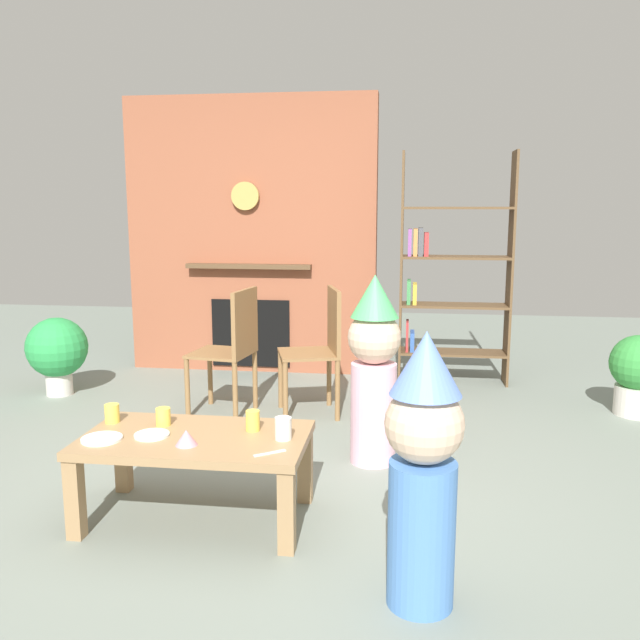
{
  "coord_description": "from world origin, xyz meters",
  "views": [
    {
      "loc": [
        0.62,
        -3.13,
        1.47
      ],
      "look_at": [
        0.15,
        0.4,
        0.85
      ],
      "focal_mm": 37.09,
      "sensor_mm": 36.0,
      "label": 1
    }
  ],
  "objects_px": {
    "bookshelf": "(447,275)",
    "dining_chair_left": "(233,344)",
    "birthday_cake_slice": "(186,437)",
    "potted_plant_tall": "(638,372)",
    "paper_cup_near_right": "(163,417)",
    "child_with_cone_hat": "(423,464)",
    "dining_chair_middle": "(321,343)",
    "coffee_table": "(196,449)",
    "paper_plate_front": "(152,435)",
    "potted_plant_short": "(57,350)",
    "paper_cup_far_left": "(112,413)",
    "paper_plate_rear": "(102,439)",
    "child_in_pink": "(374,365)",
    "paper_cup_center": "(253,421)",
    "paper_cup_near_left": "(283,428)"
  },
  "relations": [
    {
      "from": "paper_plate_front",
      "to": "child_with_cone_hat",
      "type": "relative_size",
      "value": 0.16
    },
    {
      "from": "paper_plate_front",
      "to": "paper_cup_near_left",
      "type": "bearing_deg",
      "value": 3.78
    },
    {
      "from": "dining_chair_left",
      "to": "potted_plant_tall",
      "type": "distance_m",
      "value": 2.86
    },
    {
      "from": "potted_plant_tall",
      "to": "potted_plant_short",
      "type": "bearing_deg",
      "value": -179.07
    },
    {
      "from": "birthday_cake_slice",
      "to": "child_in_pink",
      "type": "relative_size",
      "value": 0.09
    },
    {
      "from": "paper_cup_center",
      "to": "birthday_cake_slice",
      "type": "bearing_deg",
      "value": -137.31
    },
    {
      "from": "paper_plate_rear",
      "to": "child_with_cone_hat",
      "type": "bearing_deg",
      "value": -16.65
    },
    {
      "from": "coffee_table",
      "to": "child_with_cone_hat",
      "type": "relative_size",
      "value": 1.01
    },
    {
      "from": "paper_cup_far_left",
      "to": "dining_chair_middle",
      "type": "bearing_deg",
      "value": 61.72
    },
    {
      "from": "coffee_table",
      "to": "dining_chair_middle",
      "type": "relative_size",
      "value": 1.16
    },
    {
      "from": "paper_plate_rear",
      "to": "potted_plant_short",
      "type": "height_order",
      "value": "potted_plant_short"
    },
    {
      "from": "bookshelf",
      "to": "paper_cup_far_left",
      "type": "xyz_separation_m",
      "value": [
        -1.75,
        -2.56,
        -0.44
      ]
    },
    {
      "from": "paper_cup_near_right",
      "to": "potted_plant_tall",
      "type": "xyz_separation_m",
      "value": [
        2.79,
        1.83,
        -0.14
      ]
    },
    {
      "from": "bookshelf",
      "to": "coffee_table",
      "type": "relative_size",
      "value": 1.82
    },
    {
      "from": "potted_plant_short",
      "to": "paper_plate_rear",
      "type": "bearing_deg",
      "value": -56.25
    },
    {
      "from": "child_with_cone_hat",
      "to": "potted_plant_short",
      "type": "relative_size",
      "value": 1.69
    },
    {
      "from": "child_in_pink",
      "to": "paper_plate_rear",
      "type": "bearing_deg",
      "value": -8.06
    },
    {
      "from": "bookshelf",
      "to": "birthday_cake_slice",
      "type": "distance_m",
      "value": 3.13
    },
    {
      "from": "child_in_pink",
      "to": "dining_chair_middle",
      "type": "bearing_deg",
      "value": -110.37
    },
    {
      "from": "dining_chair_middle",
      "to": "child_in_pink",
      "type": "bearing_deg",
      "value": 99.77
    },
    {
      "from": "paper_cup_far_left",
      "to": "child_with_cone_hat",
      "type": "xyz_separation_m",
      "value": [
        1.5,
        -0.68,
        0.09
      ]
    },
    {
      "from": "paper_cup_near_right",
      "to": "child_with_cone_hat",
      "type": "bearing_deg",
      "value": -28.29
    },
    {
      "from": "paper_cup_near_left",
      "to": "paper_cup_far_left",
      "type": "distance_m",
      "value": 0.89
    },
    {
      "from": "paper_cup_near_left",
      "to": "child_with_cone_hat",
      "type": "distance_m",
      "value": 0.83
    },
    {
      "from": "dining_chair_middle",
      "to": "coffee_table",
      "type": "bearing_deg",
      "value": 61.41
    },
    {
      "from": "bookshelf",
      "to": "dining_chair_left",
      "type": "relative_size",
      "value": 2.11
    },
    {
      "from": "paper_cup_far_left",
      "to": "child_in_pink",
      "type": "height_order",
      "value": "child_in_pink"
    },
    {
      "from": "paper_cup_near_left",
      "to": "paper_plate_front",
      "type": "relative_size",
      "value": 0.64
    },
    {
      "from": "paper_cup_far_left",
      "to": "bookshelf",
      "type": "bearing_deg",
      "value": 55.67
    },
    {
      "from": "child_in_pink",
      "to": "potted_plant_tall",
      "type": "relative_size",
      "value": 1.9
    },
    {
      "from": "bookshelf",
      "to": "child_with_cone_hat",
      "type": "height_order",
      "value": "bookshelf"
    },
    {
      "from": "birthday_cake_slice",
      "to": "dining_chair_left",
      "type": "distance_m",
      "value": 1.72
    },
    {
      "from": "child_with_cone_hat",
      "to": "birthday_cake_slice",
      "type": "bearing_deg",
      "value": 5.75
    },
    {
      "from": "paper_plate_rear",
      "to": "child_with_cone_hat",
      "type": "xyz_separation_m",
      "value": [
        1.44,
        -0.43,
        0.13
      ]
    },
    {
      "from": "potted_plant_short",
      "to": "paper_plate_front",
      "type": "bearing_deg",
      "value": -51.19
    },
    {
      "from": "bookshelf",
      "to": "child_in_pink",
      "type": "distance_m",
      "value": 1.96
    },
    {
      "from": "paper_cup_far_left",
      "to": "paper_plate_front",
      "type": "distance_m",
      "value": 0.32
    },
    {
      "from": "paper_cup_center",
      "to": "paper_cup_far_left",
      "type": "xyz_separation_m",
      "value": [
        -0.72,
        0.03,
        -0.0
      ]
    },
    {
      "from": "paper_cup_near_right",
      "to": "child_with_cone_hat",
      "type": "relative_size",
      "value": 0.08
    },
    {
      "from": "bookshelf",
      "to": "coffee_table",
      "type": "bearing_deg",
      "value": -115.52
    },
    {
      "from": "paper_plate_rear",
      "to": "potted_plant_tall",
      "type": "height_order",
      "value": "potted_plant_tall"
    },
    {
      "from": "paper_cup_near_right",
      "to": "paper_plate_front",
      "type": "height_order",
      "value": "paper_cup_near_right"
    },
    {
      "from": "paper_cup_center",
      "to": "paper_cup_near_left",
      "type": "bearing_deg",
      "value": -30.59
    },
    {
      "from": "paper_plate_front",
      "to": "potted_plant_short",
      "type": "distance_m",
      "value": 2.46
    },
    {
      "from": "child_with_cone_hat",
      "to": "potted_plant_tall",
      "type": "height_order",
      "value": "child_with_cone_hat"
    },
    {
      "from": "birthday_cake_slice",
      "to": "potted_plant_tall",
      "type": "relative_size",
      "value": 0.17
    },
    {
      "from": "paper_cup_near_left",
      "to": "paper_cup_far_left",
      "type": "height_order",
      "value": "paper_cup_near_left"
    },
    {
      "from": "child_in_pink",
      "to": "birthday_cake_slice",
      "type": "bearing_deg",
      "value": 4.15
    },
    {
      "from": "birthday_cake_slice",
      "to": "potted_plant_short",
      "type": "bearing_deg",
      "value": 130.92
    },
    {
      "from": "paper_cup_near_left",
      "to": "potted_plant_short",
      "type": "distance_m",
      "value": 2.86
    }
  ]
}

